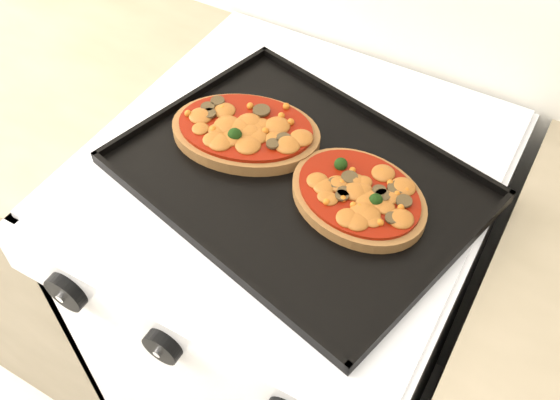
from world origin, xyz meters
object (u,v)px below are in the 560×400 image
Objects in this scene: baking_tray at (297,177)px; pizza_left at (246,130)px; pizza_right at (358,195)px; stove at (289,313)px.

pizza_left reaches higher than baking_tray.
pizza_left is 1.13× the size of pizza_right.
pizza_right is at bearing 14.55° from baking_tray.
stove is 3.95× the size of pizza_left.
stove is 0.49m from pizza_left.
pizza_left is (-0.11, 0.03, 0.01)m from baking_tray.
pizza_right reaches higher than baking_tray.
stove is 4.48× the size of pizza_right.
pizza_right is at bearing -8.90° from pizza_left.
pizza_left is at bearing 171.10° from pizza_right.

